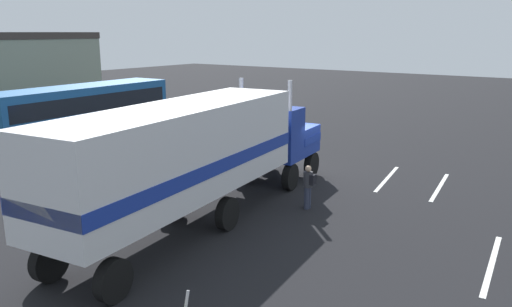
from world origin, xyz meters
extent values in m
plane|color=black|center=(0.00, 0.00, 0.00)|extent=(120.00, 120.00, 0.00)
cube|color=silver|center=(1.81, -3.50, 0.01)|extent=(4.37, 0.84, 0.01)
cube|color=silver|center=(1.88, -5.77, 0.01)|extent=(4.38, 0.73, 0.01)
cube|color=silver|center=(-4.72, -9.09, 0.01)|extent=(4.39, 0.58, 0.01)
cube|color=#193399|center=(-0.19, 0.51, 1.70)|extent=(2.09, 2.70, 1.20)
cube|color=#193399|center=(-1.78, 0.32, 2.20)|extent=(1.69, 2.65, 2.20)
cube|color=silver|center=(0.75, 0.62, 1.70)|extent=(0.33, 2.09, 1.08)
cube|color=#193399|center=(-0.19, 0.51, 1.76)|extent=(2.09, 2.74, 0.36)
cylinder|color=silver|center=(-2.46, 1.34, 2.80)|extent=(0.18, 0.18, 3.40)
cylinder|color=silver|center=(-2.19, -0.84, 2.80)|extent=(0.18, 0.18, 3.40)
cube|color=silver|center=(-8.08, -0.45, 2.75)|extent=(10.74, 3.85, 2.80)
cube|color=#193399|center=(-8.08, -0.45, 2.33)|extent=(10.74, 3.89, 0.44)
cylinder|color=silver|center=(-1.52, 1.66, 0.95)|extent=(1.37, 0.79, 0.64)
cylinder|color=black|center=(-0.02, 1.64, 0.55)|extent=(1.13, 0.43, 1.10)
cylinder|color=black|center=(0.24, -0.55, 0.55)|extent=(1.13, 0.43, 1.10)
cylinder|color=black|center=(-2.31, 1.36, 0.55)|extent=(1.13, 0.43, 1.10)
cylinder|color=black|center=(-2.04, -0.82, 0.55)|extent=(1.13, 0.43, 1.10)
cylinder|color=black|center=(-7.22, 0.76, 0.55)|extent=(1.13, 0.43, 1.10)
cylinder|color=black|center=(-6.95, -1.42, 0.55)|extent=(1.13, 0.43, 1.10)
cylinder|color=black|center=(-12.43, 0.12, 0.55)|extent=(1.13, 0.43, 1.10)
cylinder|color=black|center=(-12.16, -2.06, 0.55)|extent=(1.13, 0.43, 1.10)
cylinder|color=#2D3347|center=(-3.72, -2.55, 0.41)|extent=(0.18, 0.18, 0.82)
cylinder|color=#2D3347|center=(-3.57, -2.55, 0.41)|extent=(0.18, 0.18, 0.82)
cylinder|color=#333338|center=(-3.65, -2.55, 1.11)|extent=(0.34, 0.34, 0.58)
sphere|color=tan|center=(-3.65, -2.55, 1.51)|extent=(0.23, 0.23, 0.23)
cube|color=black|center=(-3.65, -2.75, 1.14)|extent=(0.26, 0.16, 0.36)
cube|color=#1E5999|center=(-1.60, 13.18, 1.95)|extent=(11.09, 2.98, 2.90)
cube|color=black|center=(-1.60, 13.18, 2.53)|extent=(10.43, 3.00, 0.90)
cylinder|color=black|center=(2.45, 14.47, 0.50)|extent=(1.01, 0.32, 1.00)
cylinder|color=black|center=(2.54, 12.22, 0.50)|extent=(1.01, 0.32, 1.00)
cylinder|color=black|center=(-5.34, 14.16, 0.50)|extent=(1.01, 0.32, 1.00)
cylinder|color=black|center=(-5.25, 11.91, 0.50)|extent=(1.01, 0.32, 1.00)
cylinder|color=silver|center=(-12.37, -4.60, 0.78)|extent=(0.29, 0.11, 0.69)
camera|label=1|loc=(-19.37, -11.31, 6.35)|focal=35.98mm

